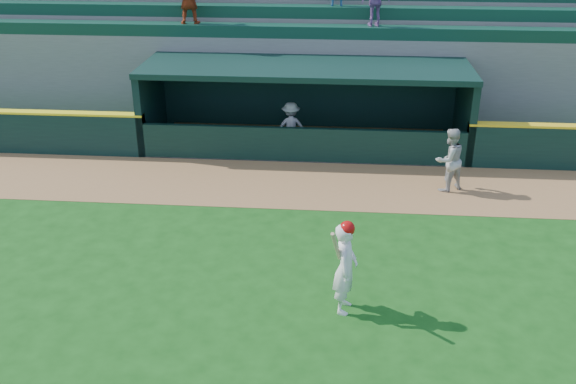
# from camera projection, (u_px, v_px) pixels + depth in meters

# --- Properties ---
(ground) EXTENTS (120.00, 120.00, 0.00)m
(ground) POSITION_uv_depth(u_px,v_px,m) (281.00, 288.00, 12.27)
(ground) COLOR #124611
(ground) RESTS_ON ground
(warning_track) EXTENTS (40.00, 3.00, 0.01)m
(warning_track) POSITION_uv_depth(u_px,v_px,m) (298.00, 184.00, 16.70)
(warning_track) COLOR olive
(warning_track) RESTS_ON ground
(dugout_player_front) EXTENTS (1.01, 0.95, 1.65)m
(dugout_player_front) POSITION_uv_depth(u_px,v_px,m) (449.00, 160.00, 16.06)
(dugout_player_front) COLOR #A4A49F
(dugout_player_front) RESTS_ON ground
(dugout_player_inside) EXTENTS (1.01, 0.68, 1.45)m
(dugout_player_inside) POSITION_uv_depth(u_px,v_px,m) (291.00, 127.00, 18.66)
(dugout_player_inside) COLOR #ACADA7
(dugout_player_inside) RESTS_ON ground
(dugout) EXTENTS (9.40, 2.80, 2.46)m
(dugout) POSITION_uv_depth(u_px,v_px,m) (306.00, 100.00, 18.94)
(dugout) COLOR slate
(dugout) RESTS_ON ground
(stands) EXTENTS (34.50, 6.28, 7.01)m
(stands) POSITION_uv_depth(u_px,v_px,m) (314.00, 34.00, 22.63)
(stands) COLOR slate
(stands) RESTS_ON ground
(batter_at_plate) EXTENTS (0.54, 0.81, 1.81)m
(batter_at_plate) POSITION_uv_depth(u_px,v_px,m) (345.00, 266.00, 11.29)
(batter_at_plate) COLOR white
(batter_at_plate) RESTS_ON ground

